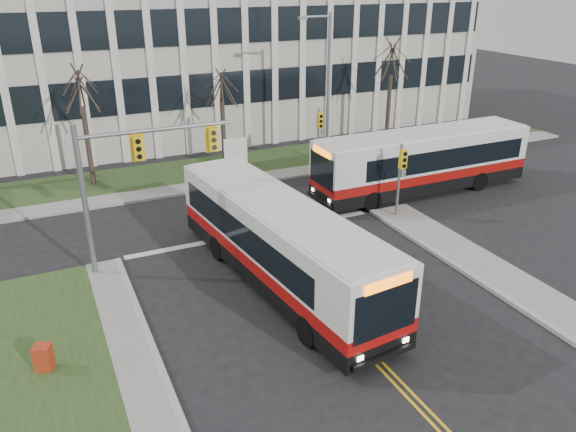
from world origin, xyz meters
The scene contains 15 objects.
ground centered at (0.00, 0.00, 0.00)m, with size 120.00×120.00×0.00m, color black.
sidewalk_cross centered at (5.00, 15.20, 0.07)m, with size 44.00×1.60×0.14m, color #9E9B93.
building_lawn centered at (5.00, 18.00, 0.06)m, with size 44.00×5.00×0.12m, color #2B431D.
office_building centered at (5.00, 30.00, 6.00)m, with size 40.00×16.00×12.00m, color #B9B6AB.
mast_arm_signal centered at (-5.62, 7.16, 4.26)m, with size 6.11×0.38×6.20m.
signal_pole_near centered at (7.20, 6.90, 2.50)m, with size 0.34×0.39×3.80m.
signal_pole_far centered at (7.20, 15.40, 2.50)m, with size 0.34×0.39×3.80m.
streetlight centered at (8.03, 16.20, 5.19)m, with size 2.15×0.25×9.20m.
directory_sign centered at (2.50, 17.50, 1.17)m, with size 1.50×0.12×2.00m.
tree_left centered at (-6.00, 18.00, 5.51)m, with size 1.80×1.80×7.70m.
tree_mid centered at (2.00, 18.20, 4.88)m, with size 1.80×1.80×6.82m.
tree_right centered at (14.00, 18.00, 5.91)m, with size 1.80×1.80×8.25m.
bus_main centered at (-0.77, 3.47, 1.66)m, with size 2.70×12.48×3.33m, color silver, non-canonical shape.
bus_cross centered at (10.53, 9.50, 1.68)m, with size 2.73×12.59×3.36m, color silver, non-canonical shape.
newspaper_box_red centered at (-9.50, 1.55, 0.47)m, with size 0.50×0.45×0.95m, color #AA2E16.
Camera 1 is at (-8.61, -14.23, 11.21)m, focal length 35.00 mm.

